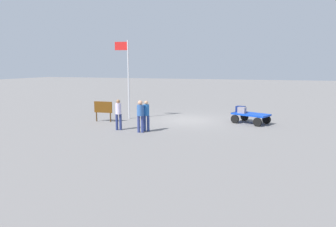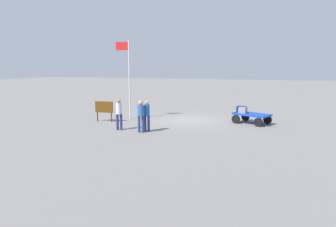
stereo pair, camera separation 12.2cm
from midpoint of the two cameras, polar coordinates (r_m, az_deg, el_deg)
name	(u,v)px [view 1 (the left image)]	position (r m, az deg, el deg)	size (l,w,h in m)	color
ground_plane	(188,120)	(19.62, 3.62, -1.23)	(120.00, 120.00, 0.00)	slate
luggage_cart	(250,116)	(19.02, 15.05, -0.44)	(2.39, 2.01, 0.61)	#113EC0
suitcase_maroon	(241,109)	(19.35, 13.29, 0.81)	(0.61, 0.50, 0.37)	navy
suitcase_navy	(242,110)	(19.00, 13.54, 0.63)	(0.53, 0.48, 0.36)	gray
suitcase_grey	(241,109)	(19.73, 13.32, 0.80)	(0.55, 0.38, 0.26)	gray
worker_lead	(118,113)	(16.64, -9.50, 0.16)	(0.39, 0.39, 1.68)	navy
worker_trailing	(146,114)	(16.14, -4.31, -0.09)	(0.34, 0.33, 1.64)	navy
worker_supervisor	(140,114)	(15.85, -5.44, -0.02)	(0.41, 0.41, 1.69)	navy
flagpole	(127,73)	(20.02, -7.89, 7.54)	(0.94, 0.15, 5.09)	silver
signboard	(103,108)	(19.33, -12.26, 0.94)	(1.19, 0.14, 1.27)	#4C3319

